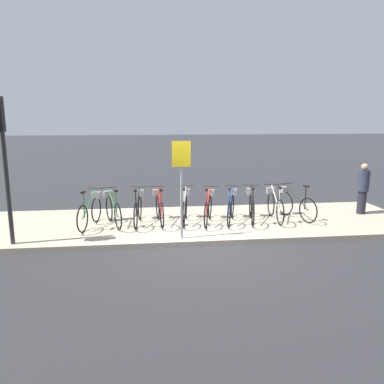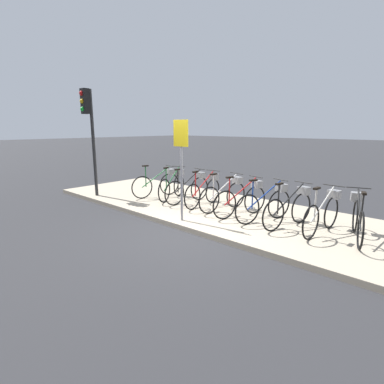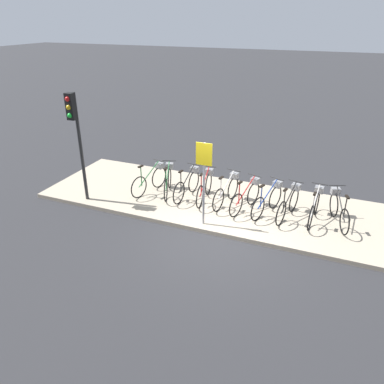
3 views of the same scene
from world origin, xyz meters
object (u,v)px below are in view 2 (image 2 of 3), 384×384
(parked_bicycle_4, at_px, (226,194))
(parked_bicycle_6, at_px, (267,202))
(parked_bicycle_5, at_px, (243,198))
(parked_bicycle_9, at_px, (358,217))
(parked_bicycle_1, at_px, (173,184))
(parked_bicycle_2, at_px, (190,187))
(parked_bicycle_0, at_px, (159,182))
(traffic_light, at_px, (89,120))
(parked_bicycle_7, at_px, (291,207))
(sign_post, at_px, (181,153))
(parked_bicycle_3, at_px, (205,190))
(parked_bicycle_8, at_px, (324,212))

(parked_bicycle_4, relative_size, parked_bicycle_6, 1.04)
(parked_bicycle_5, height_order, parked_bicycle_9, same)
(parked_bicycle_1, relative_size, parked_bicycle_2, 0.96)
(parked_bicycle_9, bearing_deg, parked_bicycle_4, -179.32)
(parked_bicycle_0, relative_size, parked_bicycle_1, 1.03)
(parked_bicycle_4, relative_size, traffic_light, 0.50)
(parked_bicycle_1, bearing_deg, parked_bicycle_7, -1.73)
(parked_bicycle_5, height_order, traffic_light, traffic_light)
(parked_bicycle_0, xyz_separation_m, sign_post, (2.35, -1.34, 1.15))
(parked_bicycle_1, relative_size, parked_bicycle_6, 1.00)
(parked_bicycle_0, height_order, parked_bicycle_3, same)
(parked_bicycle_3, xyz_separation_m, traffic_light, (-3.47, -1.51, 1.96))
(parked_bicycle_6, height_order, parked_bicycle_8, same)
(parked_bicycle_4, height_order, sign_post, sign_post)
(parked_bicycle_2, xyz_separation_m, parked_bicycle_7, (3.20, -0.12, 0.00))
(sign_post, bearing_deg, parked_bicycle_1, 140.84)
(parked_bicycle_9, bearing_deg, parked_bicycle_0, -178.48)
(parked_bicycle_0, relative_size, parked_bicycle_6, 1.02)
(parked_bicycle_4, relative_size, parked_bicycle_5, 1.02)
(parked_bicycle_8, xyz_separation_m, parked_bicycle_9, (0.62, 0.10, 0.00))
(parked_bicycle_4, bearing_deg, parked_bicycle_9, 0.68)
(parked_bicycle_9, relative_size, sign_post, 0.69)
(parked_bicycle_3, relative_size, parked_bicycle_4, 1.01)
(parked_bicycle_7, distance_m, sign_post, 2.75)
(parked_bicycle_3, bearing_deg, parked_bicycle_8, -1.12)
(parked_bicycle_5, bearing_deg, parked_bicycle_7, 0.69)
(sign_post, bearing_deg, parked_bicycle_7, 32.21)
(parked_bicycle_5, height_order, parked_bicycle_7, same)
(parked_bicycle_0, bearing_deg, parked_bicycle_9, 1.52)
(traffic_light, bearing_deg, parked_bicycle_6, 14.13)
(parked_bicycle_4, bearing_deg, parked_bicycle_8, -1.40)
(parked_bicycle_5, relative_size, parked_bicycle_7, 0.99)
(parked_bicycle_3, bearing_deg, traffic_light, -156.45)
(parked_bicycle_1, xyz_separation_m, sign_post, (1.78, -1.45, 1.15))
(parked_bicycle_3, xyz_separation_m, parked_bicycle_4, (0.72, -0.00, 0.00))
(parked_bicycle_6, xyz_separation_m, sign_post, (-1.53, -1.33, 1.15))
(parked_bicycle_3, relative_size, parked_bicycle_6, 1.04)
(parked_bicycle_2, bearing_deg, parked_bicycle_6, -2.73)
(parked_bicycle_4, relative_size, parked_bicycle_7, 1.01)
(parked_bicycle_3, bearing_deg, sign_post, -71.21)
(parked_bicycle_2, xyz_separation_m, parked_bicycle_5, (1.95, -0.14, 0.00))
(parked_bicycle_3, relative_size, parked_bicycle_7, 1.02)
(parked_bicycle_6, distance_m, sign_post, 2.33)
(parked_bicycle_2, bearing_deg, parked_bicycle_9, 0.53)
(parked_bicycle_0, height_order, parked_bicycle_2, same)
(parked_bicycle_0, bearing_deg, traffic_light, -139.26)
(parked_bicycle_9, xyz_separation_m, sign_post, (-3.44, -1.50, 1.15))
(parked_bicycle_0, bearing_deg, sign_post, -29.77)
(parked_bicycle_9, relative_size, traffic_light, 0.48)
(parked_bicycle_9, bearing_deg, parked_bicycle_7, -172.98)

